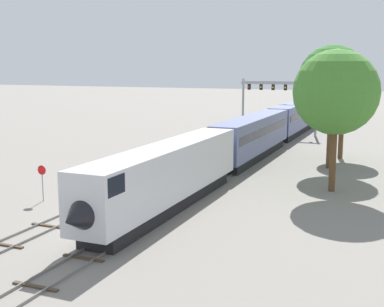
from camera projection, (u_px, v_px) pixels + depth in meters
ground_plane at (110, 224)px, 34.51m from camera, size 400.00×400.00×0.00m
track_main at (304, 127)px, 88.34m from camera, size 2.60×200.00×0.16m
track_near at (239, 141)px, 72.22m from camera, size 2.60×160.00×0.16m
passenger_train at (278, 125)px, 69.55m from camera, size 3.04×92.22×4.80m
signal_gantry at (279, 94)px, 78.94m from camera, size 12.10×0.49×8.56m
stop_sign at (42, 178)px, 40.07m from camera, size 0.76×0.08×2.88m
trackside_tree_left at (343, 95)px, 57.90m from camera, size 6.07×6.07×10.29m
trackside_tree_mid at (332, 79)px, 51.97m from camera, size 6.88×6.88×12.64m
trackside_tree_right at (336, 92)px, 42.27m from camera, size 7.07×7.07×11.91m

